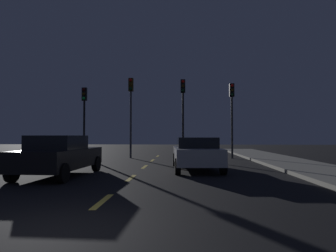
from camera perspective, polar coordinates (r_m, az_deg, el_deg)
ground_plane at (r=11.44m, az=-6.58°, el=-9.47°), size 80.00×80.00×0.00m
lane_stripe_second at (r=7.19m, az=-12.48°, el=-13.94°), size 0.16×1.60×0.01m
lane_stripe_third at (r=10.85m, az=-7.11°, el=-9.86°), size 0.16×1.60×0.01m
lane_stripe_fourth at (r=14.58m, az=-4.52°, el=-7.81°), size 0.16×1.60×0.01m
lane_stripe_fifth at (r=18.34m, az=-3.00°, el=-6.60°), size 0.16×1.60×0.01m
lane_stripe_sixth at (r=22.12m, az=-2.00°, el=-5.79°), size 0.16×1.60×0.01m
traffic_signal_far_left at (r=21.19m, az=-15.80°, el=3.26°), size 0.32×0.38×4.82m
traffic_signal_center_left at (r=20.44m, az=-7.16°, el=4.52°), size 0.32×0.38×5.45m
traffic_signal_center_right at (r=20.12m, az=2.89°, el=4.38°), size 0.32×0.38×5.32m
traffic_signal_far_right at (r=20.37m, az=12.18°, el=3.80°), size 0.32×0.38×5.02m
car_stopped_ahead at (r=13.25m, az=5.45°, el=-5.17°), size 2.21×4.51×1.44m
car_adjacent_lane at (r=11.89m, az=-20.12°, el=-5.30°), size 2.08×4.42×1.52m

